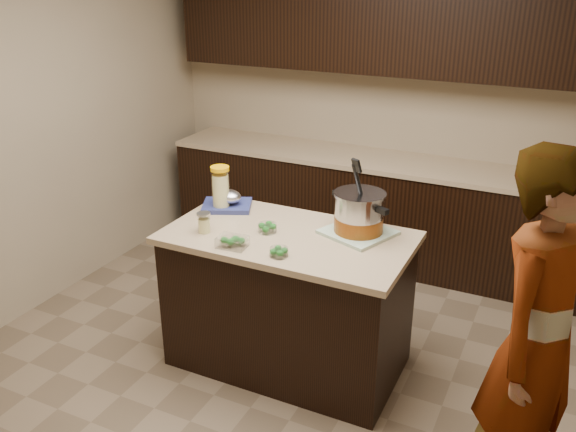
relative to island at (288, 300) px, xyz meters
The scene contains 13 objects.
ground_plane 0.45m from the island, ahead, with size 4.00×4.00×0.00m, color brown.
room_shell 1.26m from the island, ahead, with size 4.04×4.04×2.72m.
back_cabinets 1.81m from the island, 90.00° to the left, with size 3.60×0.63×2.33m.
island is the anchor object (origin of this frame).
dish_towel 0.62m from the island, 27.59° to the left, with size 0.36×0.36×0.02m, color #63936A.
stock_pot 0.71m from the island, 27.56° to the left, with size 0.41×0.41×0.44m.
lemonade_pitcher 0.82m from the island, 163.91° to the left, with size 0.15×0.15×0.29m.
mason_jar 0.71m from the island, 158.25° to the right, with size 0.08×0.08×0.13m.
broccoli_tub_left 0.49m from the island, behind, with size 0.12×0.12×0.05m.
broccoli_tub_right 0.55m from the island, 74.04° to the right, with size 0.13×0.13×0.05m.
broccoli_tub_rect 0.59m from the island, 126.27° to the right, with size 0.18×0.13×0.06m.
blue_tray 0.76m from the island, 158.64° to the left, with size 0.39×0.35×0.12m.
person 1.59m from the island, 19.61° to the right, with size 0.64×0.42×1.76m, color gray.
Camera 1 is at (1.43, -2.96, 2.39)m, focal length 38.00 mm.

